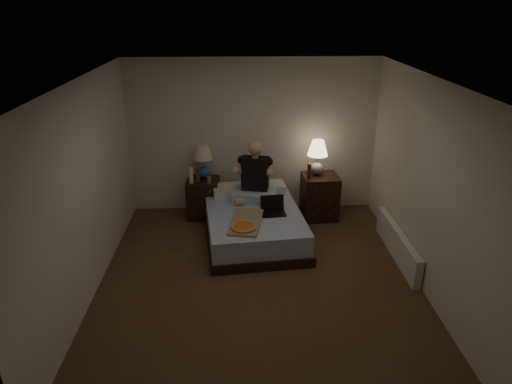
{
  "coord_description": "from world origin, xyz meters",
  "views": [
    {
      "loc": [
        -0.22,
        -4.87,
        3.3
      ],
      "look_at": [
        0.0,
        0.9,
        0.85
      ],
      "focal_mm": 32.0,
      "sensor_mm": 36.0,
      "label": 1
    }
  ],
  "objects_px": {
    "lamp_left": "(203,161)",
    "beer_bottle_right": "(309,171)",
    "person": "(255,172)",
    "nightstand_left": "(204,198)",
    "water_bottle": "(191,175)",
    "bed": "(254,225)",
    "beer_bottle_left": "(198,175)",
    "pizza_box": "(244,228)",
    "nightstand_right": "(319,197)",
    "lamp_right": "(317,158)",
    "soda_can": "(209,180)",
    "radiator": "(397,244)",
    "laptop": "(274,206)"
  },
  "relations": [
    {
      "from": "lamp_left",
      "to": "water_bottle",
      "type": "xyz_separation_m",
      "value": [
        -0.18,
        -0.21,
        -0.15
      ]
    },
    {
      "from": "lamp_right",
      "to": "water_bottle",
      "type": "height_order",
      "value": "lamp_right"
    },
    {
      "from": "person",
      "to": "radiator",
      "type": "distance_m",
      "value": 2.29
    },
    {
      "from": "beer_bottle_right",
      "to": "person",
      "type": "distance_m",
      "value": 0.89
    },
    {
      "from": "lamp_left",
      "to": "beer_bottle_right",
      "type": "bearing_deg",
      "value": -8.27
    },
    {
      "from": "beer_bottle_right",
      "to": "radiator",
      "type": "xyz_separation_m",
      "value": [
        1.07,
        -1.22,
        -0.64
      ]
    },
    {
      "from": "water_bottle",
      "to": "radiator",
      "type": "distance_m",
      "value": 3.22
    },
    {
      "from": "soda_can",
      "to": "radiator",
      "type": "relative_size",
      "value": 0.06
    },
    {
      "from": "beer_bottle_left",
      "to": "person",
      "type": "relative_size",
      "value": 0.25
    },
    {
      "from": "laptop",
      "to": "radiator",
      "type": "distance_m",
      "value": 1.78
    },
    {
      "from": "bed",
      "to": "nightstand_right",
      "type": "xyz_separation_m",
      "value": [
        1.08,
        0.69,
        0.14
      ]
    },
    {
      "from": "soda_can",
      "to": "person",
      "type": "distance_m",
      "value": 0.77
    },
    {
      "from": "nightstand_left",
      "to": "bed",
      "type": "bearing_deg",
      "value": -41.61
    },
    {
      "from": "bed",
      "to": "person",
      "type": "height_order",
      "value": "person"
    },
    {
      "from": "bed",
      "to": "nightstand_left",
      "type": "height_order",
      "value": "nightstand_left"
    },
    {
      "from": "water_bottle",
      "to": "lamp_right",
      "type": "bearing_deg",
      "value": 3.14
    },
    {
      "from": "nightstand_right",
      "to": "water_bottle",
      "type": "bearing_deg",
      "value": 177.73
    },
    {
      "from": "person",
      "to": "lamp_left",
      "type": "bearing_deg",
      "value": 162.48
    },
    {
      "from": "pizza_box",
      "to": "radiator",
      "type": "height_order",
      "value": "pizza_box"
    },
    {
      "from": "laptop",
      "to": "soda_can",
      "type": "bearing_deg",
      "value": 135.78
    },
    {
      "from": "lamp_right",
      "to": "radiator",
      "type": "xyz_separation_m",
      "value": [
        0.93,
        -1.36,
        -0.8
      ]
    },
    {
      "from": "bed",
      "to": "soda_can",
      "type": "height_order",
      "value": "soda_can"
    },
    {
      "from": "nightstand_right",
      "to": "radiator",
      "type": "relative_size",
      "value": 0.45
    },
    {
      "from": "lamp_right",
      "to": "water_bottle",
      "type": "bearing_deg",
      "value": -176.86
    },
    {
      "from": "lamp_right",
      "to": "beer_bottle_right",
      "type": "height_order",
      "value": "lamp_right"
    },
    {
      "from": "bed",
      "to": "beer_bottle_left",
      "type": "height_order",
      "value": "beer_bottle_left"
    },
    {
      "from": "nightstand_left",
      "to": "radiator",
      "type": "relative_size",
      "value": 0.41
    },
    {
      "from": "laptop",
      "to": "lamp_left",
      "type": "bearing_deg",
      "value": 131.32
    },
    {
      "from": "beer_bottle_right",
      "to": "nightstand_right",
      "type": "bearing_deg",
      "value": 17.9
    },
    {
      "from": "pizza_box",
      "to": "beer_bottle_left",
      "type": "bearing_deg",
      "value": 129.47
    },
    {
      "from": "nightstand_right",
      "to": "laptop",
      "type": "xyz_separation_m",
      "value": [
        -0.8,
        -0.78,
        0.21
      ]
    },
    {
      "from": "soda_can",
      "to": "beer_bottle_right",
      "type": "xyz_separation_m",
      "value": [
        1.56,
        -0.02,
        0.14
      ]
    },
    {
      "from": "lamp_right",
      "to": "bed",
      "type": "bearing_deg",
      "value": -143.25
    },
    {
      "from": "lamp_right",
      "to": "person",
      "type": "distance_m",
      "value": 1.06
    },
    {
      "from": "bed",
      "to": "person",
      "type": "xyz_separation_m",
      "value": [
        0.03,
        0.42,
        0.69
      ]
    },
    {
      "from": "soda_can",
      "to": "laptop",
      "type": "bearing_deg",
      "value": -37.84
    },
    {
      "from": "nightstand_right",
      "to": "beer_bottle_right",
      "type": "relative_size",
      "value": 3.14
    },
    {
      "from": "lamp_left",
      "to": "person",
      "type": "height_order",
      "value": "person"
    },
    {
      "from": "radiator",
      "to": "pizza_box",
      "type": "bearing_deg",
      "value": 179.52
    },
    {
      "from": "nightstand_left",
      "to": "water_bottle",
      "type": "height_order",
      "value": "water_bottle"
    },
    {
      "from": "nightstand_left",
      "to": "water_bottle",
      "type": "bearing_deg",
      "value": -139.01
    },
    {
      "from": "nightstand_left",
      "to": "nightstand_right",
      "type": "distance_m",
      "value": 1.87
    },
    {
      "from": "bed",
      "to": "laptop",
      "type": "bearing_deg",
      "value": -25.25
    },
    {
      "from": "person",
      "to": "beer_bottle_left",
      "type": "bearing_deg",
      "value": 175.41
    },
    {
      "from": "lamp_right",
      "to": "beer_bottle_left",
      "type": "bearing_deg",
      "value": -177.17
    },
    {
      "from": "nightstand_right",
      "to": "bed",
      "type": "bearing_deg",
      "value": -150.71
    },
    {
      "from": "lamp_right",
      "to": "laptop",
      "type": "distance_m",
      "value": 1.22
    },
    {
      "from": "water_bottle",
      "to": "beer_bottle_right",
      "type": "xyz_separation_m",
      "value": [
        1.84,
        -0.03,
        0.06
      ]
    },
    {
      "from": "bed",
      "to": "water_bottle",
      "type": "xyz_separation_m",
      "value": [
        -0.95,
        0.66,
        0.55
      ]
    },
    {
      "from": "person",
      "to": "pizza_box",
      "type": "xyz_separation_m",
      "value": [
        -0.18,
        -1.0,
        -0.43
      ]
    }
  ]
}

